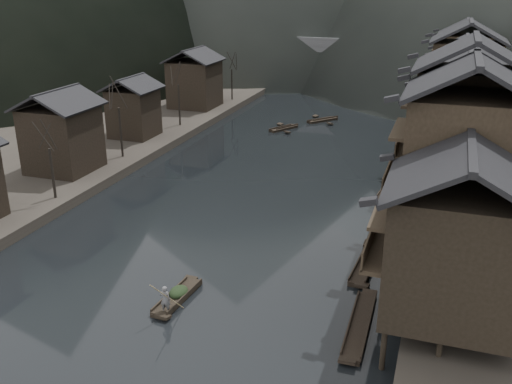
% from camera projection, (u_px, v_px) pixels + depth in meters
% --- Properties ---
extents(water, '(300.00, 300.00, 0.00)m').
position_uv_depth(water, '(212.00, 248.00, 43.89)').
color(water, black).
rests_on(water, ground).
extents(left_bank, '(40.00, 200.00, 1.20)m').
position_uv_depth(left_bank, '(106.00, 105.00, 89.61)').
color(left_bank, '#2D2823').
rests_on(left_bank, ground).
extents(stilt_houses, '(9.00, 67.60, 16.04)m').
position_uv_depth(stilt_houses, '(464.00, 100.00, 52.36)').
color(stilt_houses, black).
rests_on(stilt_houses, ground).
extents(left_houses, '(8.10, 53.20, 8.73)m').
position_uv_depth(left_houses, '(115.00, 105.00, 65.85)').
color(left_houses, black).
rests_on(left_houses, left_bank).
extents(bare_trees, '(3.89, 62.96, 7.77)m').
position_uv_depth(bare_trees, '(125.00, 103.00, 61.30)').
color(bare_trees, black).
rests_on(bare_trees, left_bank).
extents(moored_sampans, '(3.05, 49.48, 0.47)m').
position_uv_depth(moored_sampans, '(394.00, 199.00, 52.82)').
color(moored_sampans, black).
rests_on(moored_sampans, water).
extents(midriver_boats, '(13.12, 39.43, 0.45)m').
position_uv_depth(midriver_boats, '(338.00, 106.00, 90.59)').
color(midriver_boats, black).
rests_on(midriver_boats, water).
extents(stone_bridge, '(40.00, 6.00, 9.00)m').
position_uv_depth(stone_bridge, '(363.00, 59.00, 105.76)').
color(stone_bridge, '#4C4C4F').
rests_on(stone_bridge, ground).
extents(hero_sampan, '(1.44, 5.31, 0.44)m').
position_uv_depth(hero_sampan, '(177.00, 297.00, 36.80)').
color(hero_sampan, black).
rests_on(hero_sampan, water).
extents(cargo_heap, '(1.16, 1.52, 0.70)m').
position_uv_depth(cargo_heap, '(178.00, 287.00, 36.82)').
color(cargo_heap, black).
rests_on(cargo_heap, hero_sampan).
extents(boatman, '(0.70, 0.48, 1.84)m').
position_uv_depth(boatman, '(165.00, 296.00, 34.73)').
color(boatman, slate).
rests_on(boatman, hero_sampan).
extents(bamboo_pole, '(1.05, 2.43, 2.86)m').
position_uv_depth(bamboo_pole, '(166.00, 262.00, 33.83)').
color(bamboo_pole, '#8C7A51').
rests_on(bamboo_pole, boatman).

